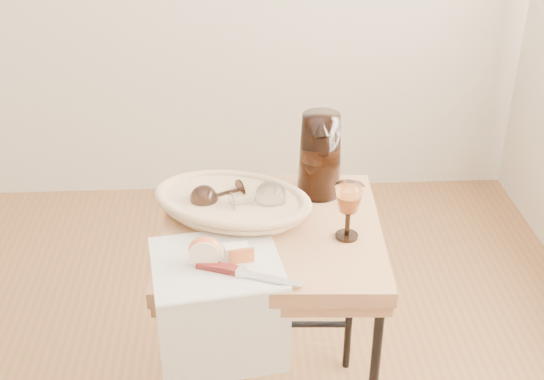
{
  "coord_description": "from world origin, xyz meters",
  "views": [
    {
      "loc": [
        0.5,
        -1.24,
        1.69
      ],
      "look_at": [
        0.58,
        0.28,
        0.84
      ],
      "focal_mm": 46.75,
      "sensor_mm": 36.0,
      "label": 1
    }
  ],
  "objects_px": {
    "side_table": "(272,334)",
    "tea_towel": "(216,262)",
    "pitcher": "(320,155)",
    "table_knife": "(245,272)",
    "apple_half": "(205,250)",
    "bread_basket": "(233,205)",
    "wine_goblet": "(348,212)",
    "goblet_lying_a": "(220,195)",
    "goblet_lying_b": "(254,199)"
  },
  "relations": [
    {
      "from": "tea_towel",
      "to": "pitcher",
      "type": "distance_m",
      "value": 0.45
    },
    {
      "from": "side_table",
      "to": "bread_basket",
      "type": "xyz_separation_m",
      "value": [
        -0.1,
        0.07,
        0.39
      ]
    },
    {
      "from": "side_table",
      "to": "goblet_lying_a",
      "type": "height_order",
      "value": "goblet_lying_a"
    },
    {
      "from": "side_table",
      "to": "bread_basket",
      "type": "relative_size",
      "value": 1.91
    },
    {
      "from": "goblet_lying_a",
      "to": "goblet_lying_b",
      "type": "distance_m",
      "value": 0.1
    },
    {
      "from": "wine_goblet",
      "to": "table_knife",
      "type": "bearing_deg",
      "value": -148.98
    },
    {
      "from": "side_table",
      "to": "bread_basket",
      "type": "height_order",
      "value": "bread_basket"
    },
    {
      "from": "goblet_lying_b",
      "to": "side_table",
      "type": "bearing_deg",
      "value": -63.13
    },
    {
      "from": "apple_half",
      "to": "pitcher",
      "type": "bearing_deg",
      "value": 50.98
    },
    {
      "from": "goblet_lying_b",
      "to": "table_knife",
      "type": "xyz_separation_m",
      "value": [
        -0.03,
        -0.26,
        -0.04
      ]
    },
    {
      "from": "tea_towel",
      "to": "goblet_lying_a",
      "type": "bearing_deg",
      "value": 79.37
    },
    {
      "from": "side_table",
      "to": "bread_basket",
      "type": "bearing_deg",
      "value": 144.48
    },
    {
      "from": "bread_basket",
      "to": "apple_half",
      "type": "bearing_deg",
      "value": -85.28
    },
    {
      "from": "side_table",
      "to": "goblet_lying_a",
      "type": "bearing_deg",
      "value": 146.58
    },
    {
      "from": "side_table",
      "to": "pitcher",
      "type": "xyz_separation_m",
      "value": [
        0.14,
        0.17,
        0.48
      ]
    },
    {
      "from": "goblet_lying_a",
      "to": "pitcher",
      "type": "height_order",
      "value": "pitcher"
    },
    {
      "from": "pitcher",
      "to": "wine_goblet",
      "type": "height_order",
      "value": "pitcher"
    },
    {
      "from": "bread_basket",
      "to": "goblet_lying_a",
      "type": "height_order",
      "value": "goblet_lying_a"
    },
    {
      "from": "goblet_lying_a",
      "to": "apple_half",
      "type": "relative_size",
      "value": 1.54
    },
    {
      "from": "tea_towel",
      "to": "apple_half",
      "type": "bearing_deg",
      "value": -177.4
    },
    {
      "from": "goblet_lying_b",
      "to": "pitcher",
      "type": "distance_m",
      "value": 0.23
    },
    {
      "from": "apple_half",
      "to": "goblet_lying_a",
      "type": "bearing_deg",
      "value": 86.21
    },
    {
      "from": "bread_basket",
      "to": "side_table",
      "type": "bearing_deg",
      "value": -14.86
    },
    {
      "from": "side_table",
      "to": "tea_towel",
      "type": "relative_size",
      "value": 2.36
    },
    {
      "from": "bread_basket",
      "to": "table_knife",
      "type": "relative_size",
      "value": 1.49
    },
    {
      "from": "tea_towel",
      "to": "apple_half",
      "type": "relative_size",
      "value": 3.89
    },
    {
      "from": "pitcher",
      "to": "tea_towel",
      "type": "bearing_deg",
      "value": -136.54
    },
    {
      "from": "tea_towel",
      "to": "goblet_lying_b",
      "type": "height_order",
      "value": "goblet_lying_b"
    },
    {
      "from": "bread_basket",
      "to": "pitcher",
      "type": "bearing_deg",
      "value": 43.64
    },
    {
      "from": "side_table",
      "to": "apple_half",
      "type": "bearing_deg",
      "value": -135.95
    },
    {
      "from": "wine_goblet",
      "to": "apple_half",
      "type": "relative_size",
      "value": 1.9
    },
    {
      "from": "goblet_lying_a",
      "to": "side_table",
      "type": "bearing_deg",
      "value": 121.8
    },
    {
      "from": "tea_towel",
      "to": "wine_goblet",
      "type": "height_order",
      "value": "wine_goblet"
    },
    {
      "from": "tea_towel",
      "to": "table_knife",
      "type": "bearing_deg",
      "value": -50.25
    },
    {
      "from": "tea_towel",
      "to": "pitcher",
      "type": "xyz_separation_m",
      "value": [
        0.28,
        0.33,
        0.11
      ]
    },
    {
      "from": "tea_towel",
      "to": "pitcher",
      "type": "height_order",
      "value": "pitcher"
    },
    {
      "from": "goblet_lying_b",
      "to": "table_knife",
      "type": "bearing_deg",
      "value": -111.41
    },
    {
      "from": "side_table",
      "to": "bread_basket",
      "type": "distance_m",
      "value": 0.4
    },
    {
      "from": "apple_half",
      "to": "table_knife",
      "type": "height_order",
      "value": "apple_half"
    },
    {
      "from": "wine_goblet",
      "to": "table_knife",
      "type": "distance_m",
      "value": 0.31
    },
    {
      "from": "bread_basket",
      "to": "wine_goblet",
      "type": "bearing_deg",
      "value": -3.71
    },
    {
      "from": "tea_towel",
      "to": "wine_goblet",
      "type": "relative_size",
      "value": 2.04
    },
    {
      "from": "bread_basket",
      "to": "goblet_lying_b",
      "type": "distance_m",
      "value": 0.07
    },
    {
      "from": "tea_towel",
      "to": "pitcher",
      "type": "bearing_deg",
      "value": 40.5
    },
    {
      "from": "apple_half",
      "to": "wine_goblet",
      "type": "bearing_deg",
      "value": 19.73
    },
    {
      "from": "side_table",
      "to": "wine_goblet",
      "type": "distance_m",
      "value": 0.47
    },
    {
      "from": "wine_goblet",
      "to": "apple_half",
      "type": "xyz_separation_m",
      "value": [
        -0.35,
        -0.1,
        -0.03
      ]
    },
    {
      "from": "pitcher",
      "to": "table_knife",
      "type": "distance_m",
      "value": 0.45
    },
    {
      "from": "tea_towel",
      "to": "apple_half",
      "type": "xyz_separation_m",
      "value": [
        -0.02,
        -0.0,
        0.04
      ]
    },
    {
      "from": "tea_towel",
      "to": "goblet_lying_a",
      "type": "distance_m",
      "value": 0.25
    }
  ]
}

